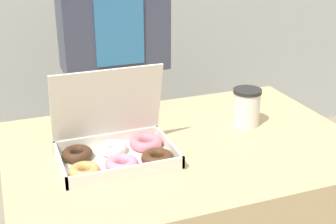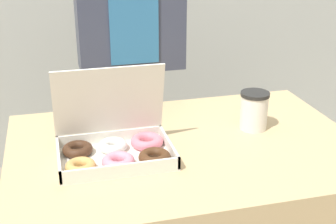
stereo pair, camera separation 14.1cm
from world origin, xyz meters
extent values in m
cube|color=white|center=(-0.24, -0.05, 0.73)|extent=(0.34, 0.23, 0.01)
cube|color=white|center=(-0.40, -0.05, 0.75)|extent=(0.01, 0.23, 0.04)
cube|color=white|center=(-0.07, -0.05, 0.75)|extent=(0.01, 0.23, 0.04)
cube|color=white|center=(-0.24, -0.16, 0.75)|extent=(0.34, 0.01, 0.04)
cube|color=white|center=(-0.24, 0.06, 0.75)|extent=(0.34, 0.01, 0.04)
cube|color=white|center=(-0.24, 0.04, 0.88)|extent=(0.34, 0.06, 0.23)
torus|color=tan|center=(-0.34, -0.10, 0.75)|extent=(0.11, 0.11, 0.03)
torus|color=#422819|center=(-0.34, 0.01, 0.75)|extent=(0.12, 0.12, 0.03)
torus|color=pink|center=(-0.24, -0.10, 0.75)|extent=(0.13, 0.13, 0.03)
torus|color=white|center=(-0.24, 0.01, 0.75)|extent=(0.11, 0.11, 0.03)
torus|color=#4C2D19|center=(-0.13, -0.10, 0.75)|extent=(0.11, 0.11, 0.03)
torus|color=pink|center=(-0.13, 0.01, 0.75)|extent=(0.12, 0.12, 0.03)
cylinder|color=silver|center=(0.26, 0.06, 0.79)|extent=(0.09, 0.09, 0.12)
cylinder|color=black|center=(0.26, 0.06, 0.85)|extent=(0.10, 0.10, 0.01)
cylinder|color=#4C4742|center=(-0.07, 0.60, 0.41)|extent=(0.24, 0.24, 0.82)
cube|color=#383D51|center=(-0.07, 0.60, 1.08)|extent=(0.43, 0.19, 0.53)
cube|color=teal|center=(-0.07, 0.50, 1.03)|extent=(0.19, 0.01, 0.34)
camera|label=1|loc=(-0.53, -1.26, 1.40)|focal=50.00mm
camera|label=2|loc=(-0.40, -1.30, 1.40)|focal=50.00mm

